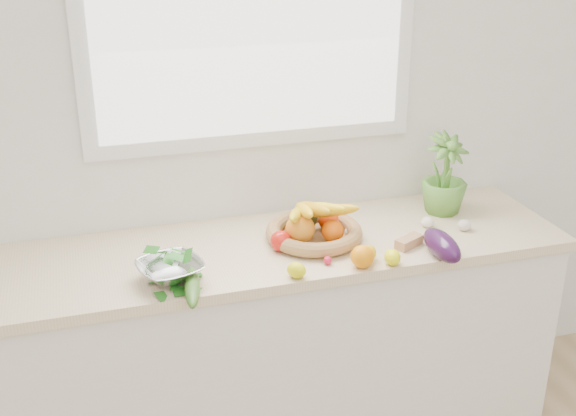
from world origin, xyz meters
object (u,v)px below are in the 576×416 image
object	(u,v)px
apple	(281,241)
fruit_basket	(313,227)
eggplant	(442,245)
potted_herb	(445,174)
cucumber	(192,287)
colander_with_spinach	(170,266)

from	to	relation	value
apple	fruit_basket	world-z (taller)	fruit_basket
fruit_basket	eggplant	bearing A→B (deg)	-34.06
apple	potted_herb	bearing A→B (deg)	12.05
potted_herb	eggplant	bearing A→B (deg)	-118.12
cucumber	potted_herb	bearing A→B (deg)	18.81
cucumber	potted_herb	distance (m)	1.18
cucumber	fruit_basket	distance (m)	0.58
apple	potted_herb	xyz separation A→B (m)	(0.74, 0.16, 0.13)
potted_herb	apple	bearing A→B (deg)	-167.95
fruit_basket	colander_with_spinach	distance (m)	0.59
eggplant	cucumber	bearing A→B (deg)	-179.84
colander_with_spinach	fruit_basket	bearing A→B (deg)	16.59
eggplant	potted_herb	distance (m)	0.44
apple	eggplant	world-z (taller)	eggplant
apple	colander_with_spinach	size ratio (longest dim) A/B	0.29
apple	potted_herb	distance (m)	0.77
fruit_basket	colander_with_spinach	world-z (taller)	fruit_basket
potted_herb	colander_with_spinach	bearing A→B (deg)	-166.75
eggplant	cucumber	distance (m)	0.91
cucumber	colander_with_spinach	xyz separation A→B (m)	(-0.06, 0.10, 0.03)
cucumber	colander_with_spinach	size ratio (longest dim) A/B	1.02
eggplant	colander_with_spinach	distance (m)	0.97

